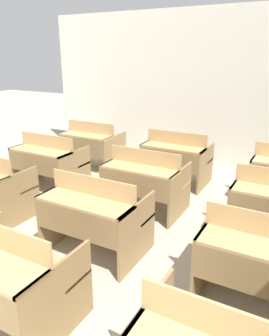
% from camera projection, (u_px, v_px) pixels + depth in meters
% --- Properties ---
extents(wall_back, '(6.63, 0.06, 2.96)m').
position_uv_depth(wall_back, '(196.00, 90.00, 6.34)').
color(wall_back, white).
rests_on(wall_back, ground_plane).
extents(bench_front_center, '(1.06, 0.78, 0.91)m').
position_uv_depth(bench_front_center, '(6.00, 273.00, 2.64)').
color(bench_front_center, olive).
rests_on(bench_front_center, ground_plane).
extents(bench_second_center, '(1.06, 0.78, 0.91)m').
position_uv_depth(bench_second_center, '(95.00, 214.00, 3.60)').
color(bench_second_center, '#93754B').
rests_on(bench_second_center, ground_plane).
extents(bench_second_right, '(1.06, 0.78, 0.91)m').
position_uv_depth(bench_second_right, '(264.00, 261.00, 2.79)').
color(bench_second_right, '#93754A').
rests_on(bench_second_right, ground_plane).
extents(bench_third_left, '(1.06, 0.78, 0.91)m').
position_uv_depth(bench_third_left, '(49.00, 161.00, 5.40)').
color(bench_third_left, '#97784E').
rests_on(bench_third_left, ground_plane).
extents(bench_third_center, '(1.06, 0.78, 0.91)m').
position_uv_depth(bench_third_center, '(145.00, 180.00, 4.59)').
color(bench_third_center, '#95764C').
rests_on(bench_third_center, ground_plane).
extents(bench_back_left, '(1.06, 0.78, 0.91)m').
position_uv_depth(bench_back_left, '(92.00, 145.00, 6.39)').
color(bench_back_left, '#96774D').
rests_on(bench_back_left, ground_plane).
extents(bench_back_center, '(1.06, 0.78, 0.91)m').
position_uv_depth(bench_back_center, '(176.00, 157.00, 5.60)').
color(bench_back_center, '#93744A').
rests_on(bench_back_center, ground_plane).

